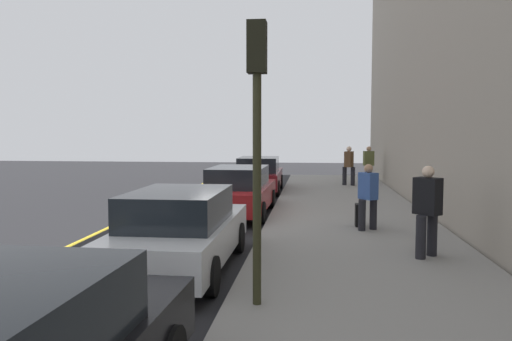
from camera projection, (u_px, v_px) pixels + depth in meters
The scene contains 12 objects.
ground_plane at pixel (237, 218), 15.19m from camera, with size 56.00×56.00×0.00m, color black.
sidewalk at pixel (349, 218), 14.82m from camera, with size 28.00×4.60×0.15m, color gray.
lane_stripe_centre at pixel (134, 216), 15.55m from camera, with size 28.00×0.14×0.01m, color gold.
parked_car_white at pixel (181, 230), 9.37m from camera, with size 4.72×1.90×1.51m.
parked_car_red at pixel (239, 191), 15.62m from camera, with size 4.82×1.96×1.51m.
parked_car_maroon at pixel (259, 175), 21.62m from camera, with size 4.54×1.96×1.51m.
pedestrian_blue_coat at pixel (368, 195), 12.49m from camera, with size 0.52×0.48×1.64m.
pedestrian_brown_coat at pixel (349, 165), 23.13m from camera, with size 0.56×0.56×1.78m.
pedestrian_olive_coat at pixel (369, 163), 24.30m from camera, with size 0.57×0.52×1.74m.
pedestrian_black_coat at pixel (427, 209), 9.76m from camera, with size 0.55×0.55×1.78m.
traffic_light_pole at pixel (257, 113), 6.96m from camera, with size 0.35×0.26×3.91m.
rolling_suitcase at pixel (360, 215), 13.05m from camera, with size 0.34×0.22×0.94m.
Camera 1 is at (-14.88, -2.25, 2.56)m, focal length 35.66 mm.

